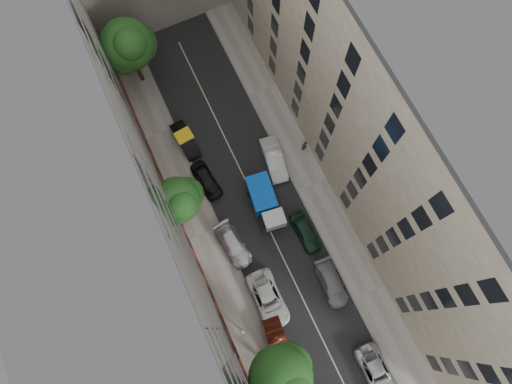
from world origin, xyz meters
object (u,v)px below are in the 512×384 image
car_left_1 (278,343)px  car_left_3 (233,245)px  car_left_5 (186,140)px  car_right_2 (306,232)px  tarp_truck (265,202)px  tree_near (283,378)px  car_left_4 (206,180)px  car_right_0 (377,373)px  tree_mid (179,201)px  car_right_3 (274,159)px  car_right_1 (331,283)px  car_left_2 (268,299)px  pedestrian (304,146)px  lamp_post (244,333)px  tree_far (129,46)px

car_left_1 → car_left_3: (0.00, 9.20, -0.05)m
car_left_5 → car_right_2: car_right_2 is taller
tarp_truck → car_left_3: size_ratio=1.16×
tarp_truck → car_left_3: (-4.20, -2.29, -0.63)m
car_left_5 → tree_near: (-0.90, -22.55, 4.58)m
car_left_4 → car_right_0: 22.28m
car_left_5 → tree_mid: (-2.70, -6.71, 4.09)m
tarp_truck → car_right_3: 4.41m
car_left_1 → tree_near: (-0.90, -2.15, 4.53)m
car_right_1 → car_right_2: car_right_2 is taller
car_left_3 → tree_mid: (-2.70, 4.49, 4.09)m
car_left_5 → car_right_2: bearing=-69.1°
car_left_2 → car_right_0: bearing=-57.4°
car_right_3 → car_left_1: bearing=-106.1°
car_left_2 → car_right_3: size_ratio=1.14×
car_right_3 → tarp_truck: bearing=-118.3°
car_left_5 → car_left_2: bearing=-92.8°
car_left_3 → car_right_1: (6.40, -6.69, -0.02)m
car_left_1 → tree_near: tree_near is taller
tree_mid → car_right_0: bearing=-64.7°
car_right_2 → car_left_1: bearing=-132.6°
car_left_1 → car_right_2: 9.86m
car_right_1 → tree_mid: bearing=132.6°
car_left_3 → tree_near: 12.27m
pedestrian → lamp_post: bearing=29.6°
lamp_post → car_left_3: bearing=73.1°
car_right_2 → car_right_0: bearing=-92.1°
car_right_1 → pedestrian: size_ratio=2.66×
car_left_5 → car_right_3: car_right_3 is taller
car_left_2 → car_right_2: (5.60, 3.89, -0.05)m
car_right_0 → pedestrian: pedestrian is taller
car_left_4 → tree_mid: (-2.92, -2.11, 4.07)m
car_right_3 → pedestrian: size_ratio=2.74×
car_left_4 → car_right_0: car_left_4 is taller
car_right_0 → tree_near: size_ratio=0.63×
car_left_2 → tree_near: bearing=-105.3°
car_left_2 → pedestrian: 14.62m
car_right_2 → car_right_1: bearing=-92.1°
car_left_5 → pedestrian: bearing=-34.0°
car_left_1 → car_right_1: (6.40, 2.51, -0.07)m
car_left_5 → pedestrian: size_ratio=2.42×
car_right_1 → car_right_2: (0.00, 4.98, 0.03)m
car_right_2 → lamp_post: size_ratio=0.70×
tarp_truck → car_left_5: bearing=122.6°
car_right_2 → car_right_3: (0.41, 7.51, 0.08)m
car_right_0 → tree_mid: tree_mid is taller
car_right_3 → car_right_2: bearing=-84.8°
car_left_5 → car_right_1: (6.40, -17.89, -0.02)m
car_left_5 → car_right_0: car_right_0 is taller
tree_far → car_left_4: bearing=-83.4°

